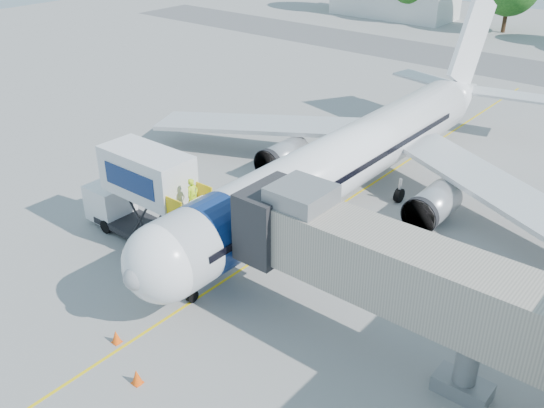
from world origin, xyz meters
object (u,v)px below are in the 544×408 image
Objects in this scene: catering_hiloader at (142,195)px; ground_tug at (87,390)px; aircraft at (350,157)px; jet_bridge at (370,261)px.

catering_hiloader reaches higher than ground_tug.
catering_hiloader is 12.53m from ground_tug.
aircraft is 20.85m from ground_tug.
jet_bridge is at bearing -54.30° from aircraft.
aircraft is at bearing 125.70° from jet_bridge.
ground_tug is (1.59, -20.67, -2.24)m from aircraft.
jet_bridge is at bearing 32.35° from ground_tug.
ground_tug is at bearing -85.61° from aircraft.
aircraft is at bearing 60.62° from catering_hiloader.
catering_hiloader is at bearing 105.64° from ground_tug.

